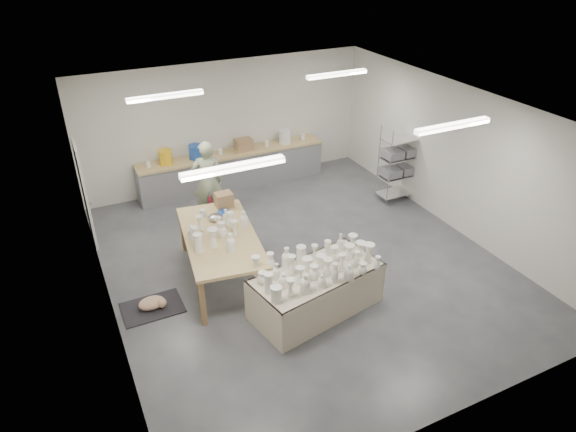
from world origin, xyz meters
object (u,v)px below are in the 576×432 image
potter (208,181)px  red_stool (206,201)px  work_table (220,233)px  drying_table (316,288)px

potter → red_stool: (0.00, 0.27, -0.61)m
work_table → potter: size_ratio=1.43×
work_table → potter: (0.47, 2.15, -0.02)m
work_table → potter: potter is taller
red_stool → drying_table: bearing=-81.5°
drying_table → red_stool: 4.05m
drying_table → potter: (-0.60, 3.73, 0.47)m
drying_table → red_stool: (-0.60, 4.00, -0.15)m
work_table → potter: bearing=85.7°
work_table → potter: 2.20m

